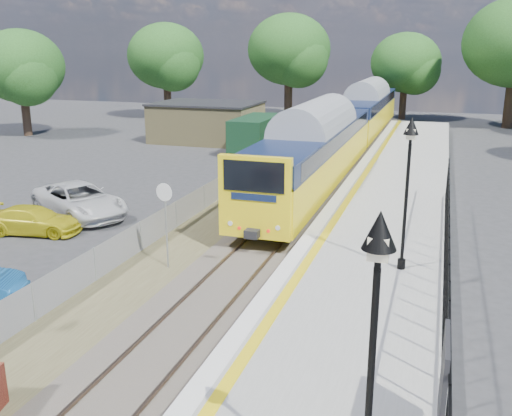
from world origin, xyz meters
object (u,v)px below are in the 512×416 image
at_px(victorian_lamp_south, 375,301).
at_px(train, 348,124).
at_px(car_white, 79,200).
at_px(speed_sign, 165,210).
at_px(car_yellow, 34,220).
at_px(victorian_lamp_north, 409,159).

xyz_separation_m(victorian_lamp_south, train, (-5.50, 32.20, -1.96)).
xyz_separation_m(victorian_lamp_south, car_white, (-14.65, 14.32, -3.55)).
bearing_deg(speed_sign, car_yellow, 172.80).
distance_m(victorian_lamp_north, speed_sign, 8.10).
relative_size(car_yellow, car_white, 0.72).
bearing_deg(speed_sign, car_white, 153.26).
xyz_separation_m(victorian_lamp_north, car_yellow, (-14.79, 1.62, -3.73)).
relative_size(victorian_lamp_south, victorian_lamp_north, 1.00).
xyz_separation_m(victorian_lamp_south, speed_sign, (-8.00, 9.78, -2.19)).
height_order(victorian_lamp_south, car_white, victorian_lamp_south).
bearing_deg(car_white, speed_sign, -96.47).
xyz_separation_m(speed_sign, car_white, (-6.65, 4.54, -1.36)).
bearing_deg(car_yellow, car_white, -16.68).
bearing_deg(victorian_lamp_south, victorian_lamp_north, 91.15).
relative_size(train, speed_sign, 13.35).
bearing_deg(speed_sign, train, 91.22).
distance_m(train, car_yellow, 22.74).
distance_m(speed_sign, car_white, 8.17).
bearing_deg(car_yellow, victorian_lamp_north, -105.83).
height_order(victorian_lamp_south, train, victorian_lamp_south).
relative_size(victorian_lamp_south, speed_sign, 1.50).
xyz_separation_m(victorian_lamp_south, car_yellow, (-14.99, 11.62, -3.73)).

